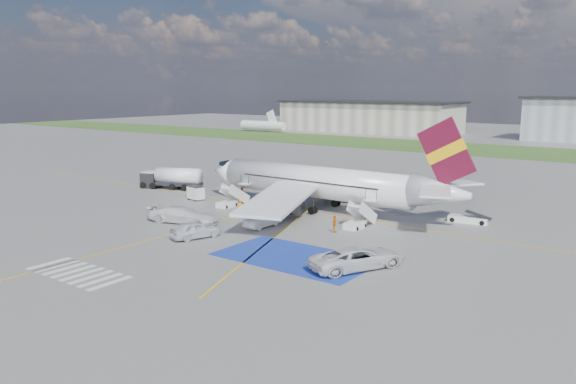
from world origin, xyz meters
name	(u,v)px	position (x,y,z in m)	size (l,w,h in m)	color
ground	(240,231)	(0.00, 0.00, 0.00)	(400.00, 400.00, 0.00)	#60605E
grass_strip	(503,151)	(0.00, 95.00, 0.01)	(400.00, 30.00, 0.01)	#2D4C1E
taxiway_line_main	(305,211)	(0.00, 12.00, 0.01)	(120.00, 0.20, 0.01)	gold
taxiway_line_cross	(132,245)	(-5.00, -10.00, 0.01)	(0.20, 60.00, 0.01)	gold
taxiway_line_diag	(305,211)	(0.00, 12.00, 0.01)	(0.20, 60.00, 0.01)	gold
staging_box	(296,257)	(10.00, -4.00, 0.01)	(14.00, 8.00, 0.01)	navy
crosswalk	(78,273)	(-1.80, -18.00, 0.01)	(9.00, 4.00, 0.01)	silver
terminal_west	(369,117)	(-55.00, 130.00, 5.00)	(60.00, 22.00, 10.00)	gray
airliner	(325,183)	(1.51, 14.00, 3.39)	(36.81, 32.95, 11.92)	silver
airstairs_fwd	(229,202)	(-9.50, 8.70, 0.62)	(1.90, 5.20, 3.60)	silver
airstairs_aft	(357,222)	(9.00, 8.70, 0.62)	(1.90, 5.20, 3.60)	silver
fuel_tanker	(172,180)	(-24.97, 13.11, 1.34)	(9.60, 5.35, 3.18)	black
gpu_cart	(196,194)	(-15.96, 9.20, 0.86)	(2.51, 1.85, 1.91)	silver
belt_loader	(469,220)	(17.94, 18.10, 0.34)	(4.72, 2.15, 1.38)	silver
car_silver_a	(195,230)	(-1.88, -4.65, 0.86)	(2.03, 5.04, 1.72)	silver
car_silver_b	(262,220)	(0.66, 2.88, 0.79)	(1.68, 4.81, 1.58)	#AEB0B5
van_white_a	(358,254)	(15.99, -3.44, 1.21)	(2.98, 6.47, 2.43)	silver
van_white_b	(183,212)	(-7.61, -0.92, 1.21)	(2.51, 6.17, 2.42)	silver
crew_fwd	(240,208)	(-4.75, 5.43, 0.97)	(0.71, 0.46, 1.93)	orange
crew_nose	(242,190)	(-12.80, 14.90, 0.84)	(0.82, 0.64, 1.68)	#F45B0C
crew_aft	(335,224)	(8.20, 5.46, 0.93)	(1.09, 0.46, 1.87)	orange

